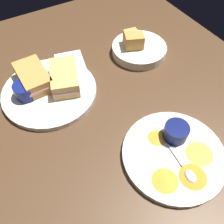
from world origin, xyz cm
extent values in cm
cube|color=#4C331E|center=(0.00, 0.00, -1.50)|extent=(110.00, 110.00, 3.00)
cylinder|color=silver|center=(-9.35, -8.28, 0.80)|extent=(27.48, 27.48, 1.60)
cube|color=tan|center=(-9.29, -3.06, 4.00)|extent=(14.75, 11.37, 4.80)
cube|color=#DB938E|center=(-9.29, -3.06, 4.00)|extent=(14.80, 10.87, 0.80)
cube|color=#C68C42|center=(-13.91, -10.83, 4.00)|extent=(13.18, 7.91, 4.80)
cube|color=#DB938E|center=(-13.91, -10.83, 4.00)|extent=(13.42, 7.31, 0.80)
cylinder|color=navy|center=(-10.39, -14.37, 3.72)|extent=(6.36, 6.36, 4.23)
cylinder|color=black|center=(-10.39, -14.37, 5.43)|extent=(5.22, 5.22, 0.60)
cube|color=silver|center=(-7.37, -5.44, 1.85)|extent=(2.52, 5.47, 0.40)
ellipsoid|color=silver|center=(-9.13, -10.65, 2.00)|extent=(3.11, 3.74, 0.80)
cylinder|color=silver|center=(25.30, 9.93, 0.80)|extent=(24.94, 24.94, 1.60)
cylinder|color=#0C144C|center=(21.56, 13.04, 3.55)|extent=(6.05, 6.05, 3.90)
cylinder|color=olive|center=(21.56, 13.04, 5.10)|extent=(4.96, 4.96, 0.60)
cube|color=silver|center=(26.29, 9.82, 1.85)|extent=(5.55, 1.38, 0.40)
ellipsoid|color=silver|center=(31.76, 9.23, 2.00)|extent=(3.42, 2.53, 0.80)
cone|color=orange|center=(32.05, 9.72, 1.90)|extent=(7.95, 7.95, 0.60)
cone|color=gold|center=(28.49, 14.99, 1.90)|extent=(9.09, 9.09, 0.60)
cone|color=gold|center=(29.61, 3.74, 1.90)|extent=(6.63, 6.63, 0.60)
cone|color=gold|center=(19.81, 8.95, 1.90)|extent=(5.69, 5.69, 0.60)
cylinder|color=silver|center=(-11.33, 24.79, 1.50)|extent=(18.23, 18.23, 3.00)
cube|color=#C68C42|center=(-11.93, 22.83, 5.29)|extent=(6.36, 7.23, 4.58)
cube|color=tan|center=(-13.06, 22.93, 5.25)|extent=(6.63, 5.31, 4.50)
cube|color=white|center=(-18.80, 2.45, 0.20)|extent=(12.79, 11.31, 0.40)
camera|label=1|loc=(41.15, -16.66, 53.31)|focal=38.58mm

